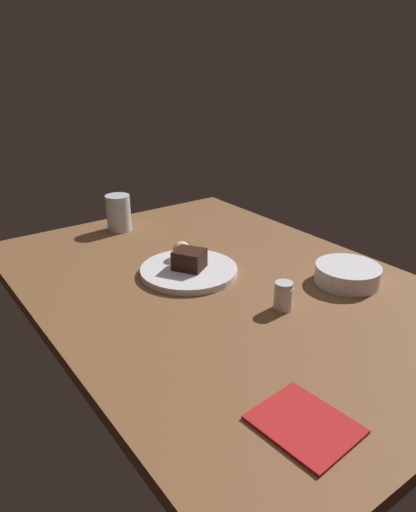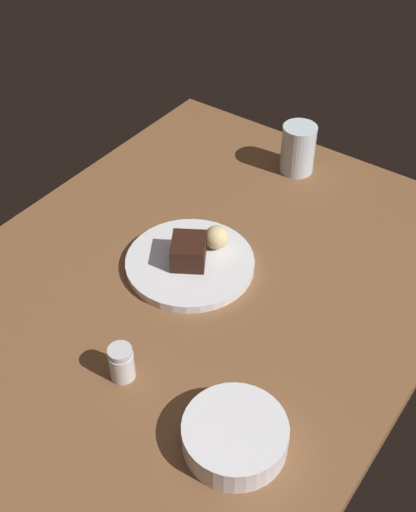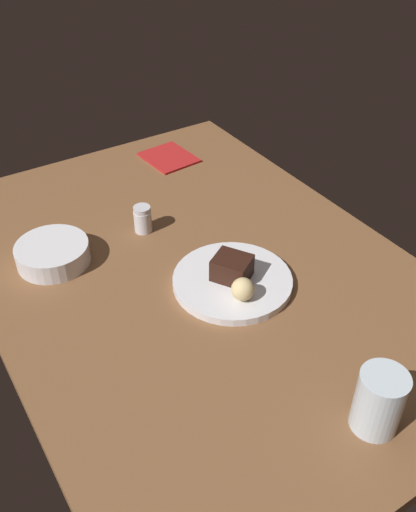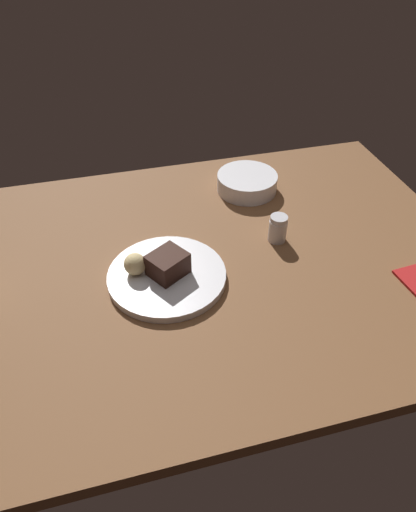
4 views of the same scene
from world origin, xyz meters
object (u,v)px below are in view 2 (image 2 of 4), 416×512
(bread_roll, at_px, (216,237))
(water_glass, at_px, (298,149))
(dessert_plate, at_px, (190,263))
(side_bowl, at_px, (235,436))
(chocolate_cake_slice, at_px, (188,251))
(salt_shaker, at_px, (121,363))

(bread_roll, relative_size, water_glass, 0.41)
(dessert_plate, relative_size, side_bowl, 1.57)
(water_glass, distance_m, side_bowl, 0.72)
(chocolate_cake_slice, xyz_separation_m, side_bowl, (-0.26, -0.28, -0.02))
(water_glass, bearing_deg, chocolate_cake_slice, 179.50)
(water_glass, relative_size, side_bowl, 0.71)
(chocolate_cake_slice, relative_size, salt_shaker, 1.13)
(salt_shaker, relative_size, side_bowl, 0.41)
(salt_shaker, distance_m, side_bowl, 0.22)
(dessert_plate, distance_m, side_bowl, 0.39)
(bread_roll, bearing_deg, side_bowl, -141.19)
(salt_shaker, bearing_deg, dessert_plate, 13.76)
(salt_shaker, bearing_deg, chocolate_cake_slice, 13.97)
(chocolate_cake_slice, height_order, water_glass, water_glass)
(chocolate_cake_slice, xyz_separation_m, water_glass, (0.40, -0.00, 0.01))
(bread_roll, distance_m, side_bowl, 0.42)
(chocolate_cake_slice, bearing_deg, bread_roll, -16.01)
(chocolate_cake_slice, xyz_separation_m, bread_roll, (0.06, -0.02, -0.00))
(chocolate_cake_slice, xyz_separation_m, salt_shaker, (-0.26, -0.07, -0.01))
(chocolate_cake_slice, bearing_deg, dessert_plate, -3.15)
(chocolate_cake_slice, distance_m, salt_shaker, 0.27)
(bread_roll, relative_size, salt_shaker, 0.72)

